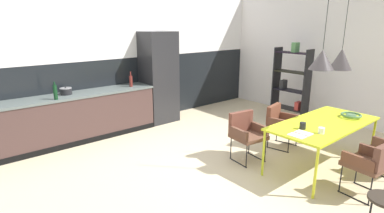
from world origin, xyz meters
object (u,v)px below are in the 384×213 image
(pendant_lamp_over_table_near, at_px, (322,60))
(mug_tall_blue, at_px, (303,126))
(cooking_pot, at_px, (66,91))
(bottle_wine_green, at_px, (55,92))
(fruit_bowl, at_px, (351,115))
(dining_table, at_px, (324,125))
(bottle_spice_small, at_px, (131,81))
(refrigerator_column, at_px, (159,78))
(armchair_facing_counter, at_px, (246,130))
(mug_wide_latte, at_px, (321,130))
(pendant_lamp_over_table_far, at_px, (341,59))
(armchair_near_window, at_px, (280,120))
(open_book, at_px, (300,134))
(armchair_far_side, at_px, (373,160))
(open_shelf_unit, at_px, (291,82))

(pendant_lamp_over_table_near, bearing_deg, mug_tall_blue, 140.84)
(cooking_pot, xyz_separation_m, bottle_wine_green, (-0.26, -0.28, 0.07))
(fruit_bowl, bearing_deg, dining_table, 165.49)
(bottle_wine_green, bearing_deg, cooking_pot, 46.56)
(dining_table, bearing_deg, mug_tall_blue, 173.74)
(bottle_spice_small, xyz_separation_m, bottle_wine_green, (-1.53, -0.15, 0.01))
(dining_table, bearing_deg, bottle_wine_green, 130.42)
(refrigerator_column, xyz_separation_m, armchair_facing_counter, (-0.09, -2.62, -0.49))
(dining_table, distance_m, fruit_bowl, 0.59)
(dining_table, distance_m, bottle_wine_green, 4.41)
(refrigerator_column, height_order, mug_wide_latte, refrigerator_column)
(bottle_wine_green, height_order, pendant_lamp_over_table_far, pendant_lamp_over_table_far)
(pendant_lamp_over_table_near, relative_size, pendant_lamp_over_table_far, 0.94)
(armchair_facing_counter, relative_size, cooking_pot, 3.74)
(armchair_near_window, relative_size, open_book, 2.49)
(armchair_far_side, xyz_separation_m, open_shelf_unit, (2.14, 2.57, 0.36))
(cooking_pot, bearing_deg, dining_table, -54.45)
(bottle_wine_green, xyz_separation_m, pendant_lamp_over_table_near, (2.47, -3.40, 0.67))
(mug_wide_latte, relative_size, bottle_spice_small, 0.41)
(armchair_facing_counter, bearing_deg, armchair_near_window, -174.18)
(mug_tall_blue, bearing_deg, pendant_lamp_over_table_far, -1.23)
(open_book, relative_size, mug_wide_latte, 2.40)
(pendant_lamp_over_table_far, bearing_deg, armchair_facing_counter, 139.08)
(armchair_near_window, distance_m, open_shelf_unit, 1.83)
(armchair_facing_counter, xyz_separation_m, bottle_spice_small, (-0.65, 2.55, 0.52))
(bottle_spice_small, bearing_deg, mug_tall_blue, -76.75)
(mug_wide_latte, distance_m, bottle_wine_green, 4.28)
(refrigerator_column, xyz_separation_m, armchair_near_window, (0.81, -2.65, -0.51))
(mug_wide_latte, bearing_deg, open_book, 150.23)
(armchair_facing_counter, bearing_deg, armchair_far_side, 108.98)
(fruit_bowl, height_order, bottle_spice_small, bottle_spice_small)
(bottle_wine_green, bearing_deg, refrigerator_column, 5.40)
(armchair_near_window, bearing_deg, armchair_far_side, 59.99)
(bottle_wine_green, relative_size, pendant_lamp_over_table_near, 0.24)
(armchair_facing_counter, distance_m, bottle_spice_small, 2.68)
(cooking_pot, distance_m, bottle_wine_green, 0.39)
(armchair_facing_counter, height_order, bottle_spice_small, bottle_spice_small)
(pendant_lamp_over_table_near, bearing_deg, fruit_bowl, -5.95)
(cooking_pot, relative_size, bottle_spice_small, 0.67)
(armchair_far_side, distance_m, open_book, 0.91)
(armchair_facing_counter, height_order, pendant_lamp_over_table_far, pendant_lamp_over_table_far)
(armchair_near_window, xyz_separation_m, cooking_pot, (-2.82, 2.71, 0.47))
(refrigerator_column, xyz_separation_m, mug_tall_blue, (0.07, -3.51, -0.22))
(cooking_pot, bearing_deg, bottle_spice_small, -5.74)
(refrigerator_column, distance_m, armchair_facing_counter, 2.66)
(bottle_wine_green, bearing_deg, open_shelf_unit, -19.00)
(armchair_facing_counter, relative_size, pendant_lamp_over_table_far, 0.58)
(refrigerator_column, height_order, fruit_bowl, refrigerator_column)
(dining_table, bearing_deg, pendant_lamp_over_table_far, 5.53)
(refrigerator_column, xyz_separation_m, fruit_bowl, (1.15, -3.71, -0.23))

